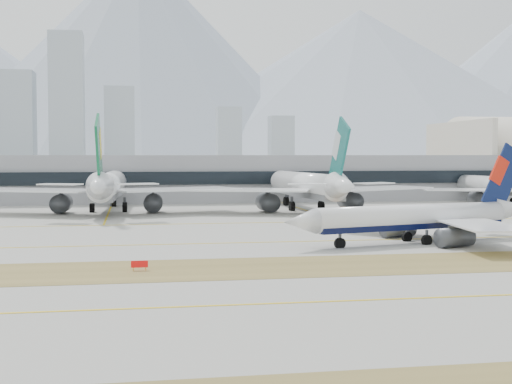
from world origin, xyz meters
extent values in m
plane|color=#9F9C94|center=(0.00, 0.00, 0.00)|extent=(3000.00, 3000.00, 0.00)
cube|color=brown|center=(0.00, -32.00, 0.02)|extent=(360.00, 18.00, 0.06)
cube|color=yellow|center=(0.00, -5.00, 0.03)|extent=(360.00, 0.45, 0.04)
cube|color=yellow|center=(0.00, -55.00, 0.03)|extent=(360.00, 0.45, 0.04)
cube|color=yellow|center=(0.00, 30.00, 0.03)|extent=(360.00, 0.45, 0.04)
cylinder|color=white|center=(31.56, -10.46, 4.55)|extent=(37.59, 14.00, 4.14)
cube|color=black|center=(31.56, -10.46, 3.41)|extent=(36.70, 13.20, 1.86)
cone|color=white|center=(10.52, -16.23, 4.55)|extent=(6.67, 5.52, 4.14)
cube|color=white|center=(33.22, 1.90, 3.93)|extent=(19.81, 21.89, 0.25)
cube|color=white|center=(50.92, 0.43, 5.38)|extent=(6.26, 6.86, 0.17)
cylinder|color=#3F4247|center=(32.19, -2.35, 1.66)|extent=(6.90, 4.66, 3.10)
cube|color=#3F4247|center=(32.19, -2.35, 2.90)|extent=(2.62, 0.99, 1.45)
cube|color=white|center=(39.30, -20.23, 3.93)|extent=(11.65, 21.34, 0.25)
cylinder|color=#3F4247|center=(36.23, -17.11, 1.66)|extent=(6.90, 4.66, 3.10)
cube|color=#3F4247|center=(36.23, -17.11, 2.90)|extent=(2.62, 0.99, 1.45)
cube|color=#0A1744|center=(51.33, -5.04, 10.84)|extent=(9.95, 3.06, 12.96)
cube|color=red|center=(50.31, -5.31, 12.24)|extent=(4.57, 1.66, 5.55)
cylinder|color=#3F4247|center=(17.69, -14.26, 1.24)|extent=(0.50, 0.50, 2.48)
cylinder|color=black|center=(17.69, -14.26, 0.72)|extent=(1.99, 1.19, 1.86)
cylinder|color=#3F4247|center=(33.28, -12.77, 1.24)|extent=(0.50, 0.50, 2.48)
cylinder|color=black|center=(33.28, -12.77, 0.72)|extent=(1.99, 1.19, 1.86)
cylinder|color=#3F4247|center=(31.86, -7.59, 1.24)|extent=(0.50, 0.50, 2.48)
cylinder|color=black|center=(31.86, -7.59, 0.72)|extent=(1.99, 1.19, 1.86)
cylinder|color=white|center=(-21.63, 67.26, 7.18)|extent=(8.88, 49.61, 6.53)
cube|color=slate|center=(-21.63, 67.26, 5.39)|extent=(7.85, 48.57, 2.94)
cone|color=white|center=(-20.27, 95.67, 7.18)|extent=(6.88, 7.84, 6.53)
cone|color=white|center=(-23.07, 37.13, 8.00)|extent=(7.04, 11.27, 6.53)
cube|color=white|center=(-4.37, 59.18, 6.20)|extent=(34.32, 23.89, 0.39)
cube|color=white|center=(-14.49, 38.78, 8.49)|extent=(10.08, 7.03, 0.26)
cylinder|color=#3F4247|center=(-10.08, 62.72, 2.61)|extent=(5.28, 8.45, 4.90)
cube|color=#3F4247|center=(-10.08, 62.72, 4.57)|extent=(0.65, 3.45, 2.28)
cube|color=white|center=(-39.58, 60.86, 6.20)|extent=(34.47, 26.16, 0.39)
cube|color=white|center=(-31.45, 39.59, 8.49)|extent=(10.25, 7.72, 0.26)
cylinder|color=#3F4247|center=(-33.55, 63.84, 2.61)|extent=(5.28, 8.45, 4.90)
cube|color=#3F4247|center=(-33.55, 63.84, 4.57)|extent=(0.65, 3.45, 2.28)
cube|color=#0D5E37|center=(-22.90, 40.56, 15.75)|extent=(1.24, 13.66, 17.51)
cube|color=yellow|center=(-22.84, 41.92, 17.65)|extent=(1.01, 6.18, 7.49)
cylinder|color=#3F4247|center=(-20.73, 85.99, 1.96)|extent=(0.78, 0.78, 3.92)
cylinder|color=black|center=(-20.73, 85.99, 1.14)|extent=(1.28, 2.99, 2.94)
cylinder|color=#3F4247|center=(-25.93, 66.09, 1.96)|extent=(0.78, 0.78, 3.92)
cylinder|color=black|center=(-25.93, 66.09, 1.14)|extent=(1.28, 2.99, 2.94)
cylinder|color=#3F4247|center=(-17.45, 65.68, 1.96)|extent=(0.78, 0.78, 3.92)
cylinder|color=black|center=(-17.45, 65.68, 1.14)|extent=(1.28, 2.99, 2.94)
cylinder|color=white|center=(31.01, 63.46, 7.07)|extent=(9.77, 48.92, 6.43)
cube|color=slate|center=(31.01, 63.46, 5.30)|extent=(8.74, 47.88, 2.89)
cone|color=white|center=(29.08, 91.40, 7.07)|extent=(6.92, 7.85, 6.43)
cone|color=white|center=(33.06, 33.84, 7.87)|extent=(7.16, 11.22, 6.43)
cube|color=white|center=(48.82, 57.55, 6.11)|extent=(33.93, 26.22, 0.39)
cube|color=white|center=(41.26, 36.44, 8.35)|extent=(10.11, 7.75, 0.26)
cylinder|color=#3F4247|center=(42.82, 60.35, 2.57)|extent=(5.37, 8.41, 4.82)
cube|color=#3F4247|center=(42.82, 60.35, 4.50)|extent=(0.71, 3.40, 2.25)
cube|color=white|center=(14.19, 55.15, 6.11)|extent=(33.71, 23.00, 0.39)
cube|color=white|center=(24.59, 35.29, 8.35)|extent=(9.87, 6.77, 0.26)
cylinder|color=#3F4247|center=(19.74, 58.75, 2.57)|extent=(5.37, 8.41, 4.82)
cube|color=#3F4247|center=(19.74, 58.75, 4.50)|extent=(0.71, 3.40, 2.25)
cube|color=#16605B|center=(32.83, 37.21, 15.50)|extent=(1.51, 13.45, 17.24)
cube|color=silver|center=(32.74, 38.56, 17.38)|extent=(1.12, 6.09, 7.38)
cylinder|color=#3F4247|center=(29.74, 81.88, 1.93)|extent=(0.77, 0.77, 3.86)
cylinder|color=black|center=(29.74, 81.88, 1.12)|extent=(1.32, 2.96, 2.89)
cylinder|color=#3F4247|center=(26.94, 61.83, 1.93)|extent=(0.77, 0.77, 3.86)
cylinder|color=black|center=(26.94, 61.83, 1.12)|extent=(1.32, 2.96, 2.89)
cylinder|color=#3F4247|center=(35.27, 62.41, 1.93)|extent=(0.77, 0.77, 3.86)
cylinder|color=black|center=(35.27, 62.41, 1.12)|extent=(1.32, 2.96, 2.89)
cylinder|color=white|center=(94.02, 72.88, 5.88)|extent=(9.00, 40.73, 5.34)
cube|color=slate|center=(94.02, 72.88, 4.41)|extent=(8.12, 39.85, 2.41)
cone|color=white|center=(91.90, 96.07, 5.88)|extent=(5.88, 6.63, 5.34)
cube|color=white|center=(80.19, 65.66, 5.08)|extent=(27.96, 18.67, 0.32)
cylinder|color=#3F4247|center=(84.74, 68.76, 2.14)|extent=(4.60, 7.07, 4.01)
cube|color=#3F4247|center=(84.74, 68.76, 3.74)|extent=(0.65, 2.83, 1.87)
cylinder|color=#3F4247|center=(92.62, 88.17, 1.60)|extent=(0.64, 0.64, 3.21)
cylinder|color=black|center=(92.62, 88.17, 0.94)|extent=(1.15, 2.48, 2.41)
cylinder|color=#3F4247|center=(90.66, 71.45, 1.60)|extent=(0.64, 0.64, 3.21)
cylinder|color=black|center=(90.66, 71.45, 0.94)|extent=(1.15, 2.48, 2.41)
cube|color=gray|center=(0.00, 115.00, 7.50)|extent=(280.00, 42.00, 15.00)
cube|color=black|center=(0.00, 93.50, 7.95)|extent=(280.00, 1.20, 4.00)
cube|color=beige|center=(110.00, 135.00, 14.10)|extent=(2.00, 57.00, 27.90)
cube|color=red|center=(-14.66, -32.00, 0.90)|extent=(2.20, 0.15, 0.90)
cylinder|color=orange|center=(-15.46, -32.00, 0.25)|extent=(0.10, 0.10, 0.50)
cylinder|color=orange|center=(-13.86, -32.00, 0.25)|extent=(0.10, 0.10, 0.50)
cube|color=orange|center=(33.19, 38.44, 0.90)|extent=(3.50, 2.00, 1.80)
cube|color=orange|center=(34.39, 38.44, 2.10)|extent=(1.20, 1.80, 1.00)
cylinder|color=black|center=(31.99, 37.64, 0.35)|extent=(0.70, 0.30, 0.70)
cylinder|color=black|center=(31.99, 39.24, 0.35)|extent=(0.70, 0.30, 0.70)
cylinder|color=black|center=(34.39, 37.64, 0.35)|extent=(0.70, 0.30, 0.70)
cylinder|color=black|center=(34.39, 39.24, 0.35)|extent=(0.70, 0.30, 0.70)
cube|color=#9DA9B3|center=(-105.00, 455.00, 40.00)|extent=(30.00, 27.00, 80.00)
cube|color=#9DA9B3|center=(-65.00, 450.00, 55.00)|extent=(26.00, 23.40, 110.00)
cube|color=#9DA9B3|center=(-25.00, 465.00, 35.00)|extent=(24.00, 21.60, 70.00)
cube|color=#9DA9B3|center=(65.00, 470.00, 27.50)|extent=(20.00, 18.00, 55.00)
cube|color=#9DA9B3|center=(110.00, 470.00, 24.00)|extent=(20.00, 18.00, 48.00)
cone|color=#9EA8B7|center=(0.00, 1400.00, 211.50)|extent=(900.00, 900.00, 470.00)
cone|color=#9EA8B7|center=(480.00, 1390.00, 157.50)|extent=(1120.00, 1120.00, 350.00)
camera|label=1|loc=(-15.52, -125.24, 15.12)|focal=50.00mm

